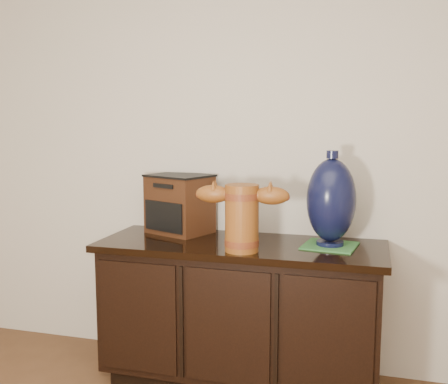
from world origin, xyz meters
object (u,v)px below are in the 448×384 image
(sideboard, at_px, (240,312))
(spray_can, at_px, (238,220))
(terracotta_vessel, at_px, (242,214))
(tv_radio, at_px, (180,204))
(lamp_base, at_px, (331,201))

(sideboard, bearing_deg, spray_can, 109.90)
(spray_can, bearing_deg, terracotta_vessel, -72.43)
(spray_can, bearing_deg, tv_radio, 178.80)
(tv_radio, distance_m, spray_can, 0.34)
(tv_radio, height_order, spray_can, tv_radio)
(sideboard, distance_m, lamp_base, 0.75)
(lamp_base, bearing_deg, spray_can, 168.77)
(terracotta_vessel, height_order, tv_radio, tv_radio)
(tv_radio, height_order, lamp_base, lamp_base)
(tv_radio, bearing_deg, lamp_base, 15.02)
(tv_radio, bearing_deg, sideboard, 0.91)
(terracotta_vessel, bearing_deg, tv_radio, 140.09)
(terracotta_vessel, distance_m, tv_radio, 0.54)
(sideboard, bearing_deg, tv_radio, 158.66)
(lamp_base, bearing_deg, terracotta_vessel, -152.00)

